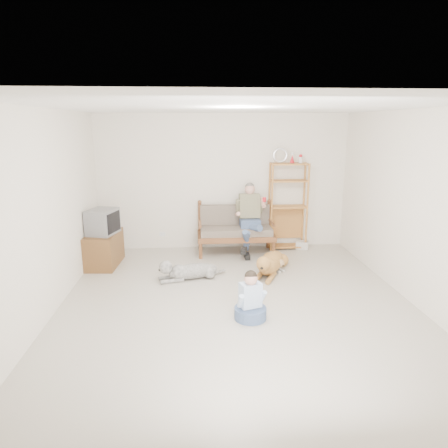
{
  "coord_description": "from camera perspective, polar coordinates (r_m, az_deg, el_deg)",
  "views": [
    {
      "loc": [
        -0.57,
        -5.21,
        2.49
      ],
      "look_at": [
        -0.11,
        1.0,
        0.93
      ],
      "focal_mm": 32.0,
      "sensor_mm": 36.0,
      "label": 1
    }
  ],
  "objects": [
    {
      "name": "etagere",
      "position": [
        8.14,
        9.11,
        2.64
      ],
      "size": [
        0.78,
        0.34,
        2.05
      ],
      "color": "#B78439",
      "rests_on": "ground"
    },
    {
      "name": "wall_back",
      "position": [
        8.06,
        -0.15,
        5.97
      ],
      "size": [
        5.0,
        0.0,
        5.0
      ],
      "primitive_type": "plane",
      "rotation": [
        1.57,
        0.0,
        0.0
      ],
      "color": "silver",
      "rests_on": "ground"
    },
    {
      "name": "shaggy_dog",
      "position": [
        6.63,
        -5.29,
        -6.67
      ],
      "size": [
        1.17,
        0.5,
        0.36
      ],
      "rotation": [
        0.0,
        0.0,
        -1.29
      ],
      "color": "silver",
      "rests_on": "ground"
    },
    {
      "name": "wall_right",
      "position": [
        6.16,
        25.78,
        2.0
      ],
      "size": [
        0.0,
        5.5,
        5.5
      ],
      "primitive_type": "plane",
      "rotation": [
        1.57,
        0.0,
        -1.57
      ],
      "color": "silver",
      "rests_on": "ground"
    },
    {
      "name": "tv_stand",
      "position": [
        7.52,
        -16.8,
        -3.45
      ],
      "size": [
        0.57,
        0.94,
        0.6
      ],
      "rotation": [
        0.0,
        0.0,
        -0.08
      ],
      "color": "brown",
      "rests_on": "ground"
    },
    {
      "name": "book_stack",
      "position": [
        8.35,
        11.08,
        -2.95
      ],
      "size": [
        0.29,
        0.24,
        0.16
      ],
      "primitive_type": "cube",
      "rotation": [
        0.0,
        0.0,
        -0.29
      ],
      "color": "white",
      "rests_on": "ground"
    },
    {
      "name": "terrier",
      "position": [
        7.1,
        7.24,
        -5.72
      ],
      "size": [
        0.36,
        0.55,
        0.23
      ],
      "rotation": [
        0.0,
        0.0,
        0.5
      ],
      "color": "beige",
      "rests_on": "ground"
    },
    {
      "name": "crt_tv",
      "position": [
        7.33,
        -16.92,
        0.32
      ],
      "size": [
        0.55,
        0.63,
        0.44
      ],
      "rotation": [
        0.0,
        0.0,
        -0.28
      ],
      "color": "slate",
      "rests_on": "tv_stand"
    },
    {
      "name": "golden_retriever",
      "position": [
        6.91,
        6.6,
        -5.59
      ],
      "size": [
        0.73,
        1.32,
        0.43
      ],
      "rotation": [
        0.0,
        0.0,
        -0.44
      ],
      "color": "#AE763C",
      "rests_on": "ground"
    },
    {
      "name": "ceiling",
      "position": [
        5.25,
        2.07,
        16.38
      ],
      "size": [
        5.5,
        5.5,
        0.0
      ],
      "primitive_type": "plane",
      "rotation": [
        3.14,
        0.0,
        0.0
      ],
      "color": "white",
      "rests_on": "ground"
    },
    {
      "name": "floor",
      "position": [
        5.81,
        1.83,
        -11.31
      ],
      "size": [
        5.5,
        5.5,
        0.0
      ],
      "primitive_type": "plane",
      "color": "beige",
      "rests_on": "ground"
    },
    {
      "name": "wall_left",
      "position": [
        5.68,
        -24.04,
        1.27
      ],
      "size": [
        0.0,
        5.5,
        5.5
      ],
      "primitive_type": "plane",
      "rotation": [
        1.57,
        0.0,
        1.57
      ],
      "color": "silver",
      "rests_on": "ground"
    },
    {
      "name": "wall_front",
      "position": [
        2.77,
        8.11,
        -10.34
      ],
      "size": [
        5.0,
        0.0,
        5.0
      ],
      "primitive_type": "plane",
      "rotation": [
        -1.57,
        0.0,
        0.0
      ],
      "color": "silver",
      "rests_on": "ground"
    },
    {
      "name": "child",
      "position": [
        5.32,
        3.79,
        -10.98
      ],
      "size": [
        0.42,
        0.42,
        0.67
      ],
      "rotation": [
        0.0,
        0.0,
        0.32
      ],
      "color": "#45577F",
      "rests_on": "ground"
    },
    {
      "name": "wall_outlet",
      "position": [
        8.27,
        -8.81,
        -1.43
      ],
      "size": [
        0.12,
        0.02,
        0.08
      ],
      "primitive_type": "cube",
      "color": "silver",
      "rests_on": "ground"
    },
    {
      "name": "loveseat",
      "position": [
        7.89,
        1.66,
        -0.63
      ],
      "size": [
        1.5,
        0.71,
        0.95
      ],
      "rotation": [
        0.0,
        0.0,
        -0.0
      ],
      "color": "brown",
      "rests_on": "ground"
    },
    {
      "name": "man",
      "position": [
        7.71,
        3.65,
        0.16
      ],
      "size": [
        0.53,
        0.75,
        1.22
      ],
      "color": "#45577F",
      "rests_on": "loveseat"
    }
  ]
}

